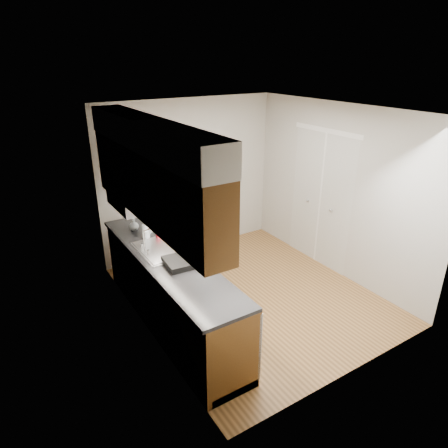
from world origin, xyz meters
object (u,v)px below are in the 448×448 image
soap_bottle_a (145,229)px  soap_bottle_c (134,225)px  steel_can (160,225)px  dish_rack (184,261)px  person (203,230)px  soap_bottle_b (147,227)px  soda_can (158,234)px

soap_bottle_a → soap_bottle_c: bearing=96.0°
steel_can → dish_rack: (-0.16, -1.02, -0.03)m
person → soap_bottle_c: person is taller
steel_can → dish_rack: 1.03m
person → dish_rack: 0.66m
steel_can → soap_bottle_c: bearing=152.0°
soap_bottle_a → soap_bottle_b: (0.08, 0.14, -0.04)m
soap_bottle_b → soap_bottle_c: 0.22m
soap_bottle_a → person: bearing=-34.8°
person → soap_bottle_b: person is taller
soda_can → steel_can: size_ratio=0.95×
soda_can → steel_can: (0.14, 0.24, 0.00)m
soap_bottle_a → soap_bottle_b: size_ratio=1.37×
person → dish_rack: bearing=141.8°
soap_bottle_c → steel_can: (0.30, -0.16, -0.02)m
soda_can → soap_bottle_c: bearing=112.3°
soap_bottle_a → soap_bottle_c: (-0.03, 0.33, -0.05)m
person → soap_bottle_a: 0.73m
soap_bottle_a → soda_can: (0.13, -0.07, -0.08)m
soda_can → soap_bottle_a: bearing=150.7°
soda_can → steel_can: bearing=60.5°
person → soap_bottle_a: (-0.60, 0.41, 0.00)m
person → soda_can: person is taller
person → steel_can: bearing=39.1°
soap_bottle_b → soap_bottle_a: bearing=-119.0°
soap_bottle_b → soda_can: soap_bottle_b is taller
soap_bottle_b → steel_can: (0.19, 0.03, -0.04)m
soap_bottle_c → soda_can: (0.17, -0.40, -0.02)m
soap_bottle_b → soap_bottle_c: size_ratio=1.21×
soap_bottle_a → steel_can: soap_bottle_a is taller
soap_bottle_b → soda_can: (0.06, -0.21, -0.04)m
person → dish_rack: person is taller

